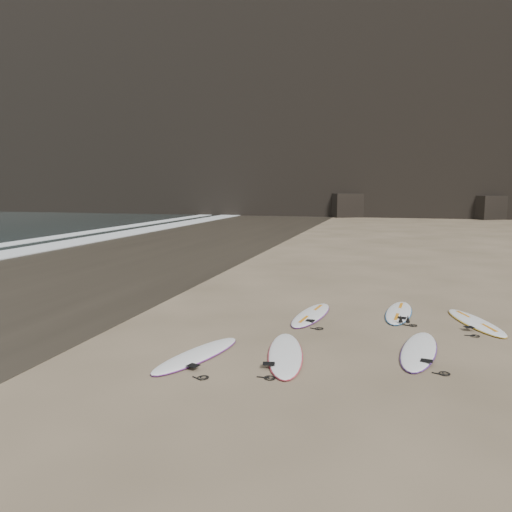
{
  "coord_description": "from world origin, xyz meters",
  "views": [
    {
      "loc": [
        -0.94,
        -9.4,
        3.17
      ],
      "look_at": [
        -4.13,
        2.24,
        1.5
      ],
      "focal_mm": 35.0,
      "sensor_mm": 36.0,
      "label": 1
    }
  ],
  "objects_px": {
    "surfboard_0": "(197,354)",
    "surfboard_7": "(475,322)",
    "surfboard_2": "(419,350)",
    "surfboard_6": "(399,312)",
    "surfboard_1": "(285,354)",
    "surfboard_5": "(311,314)"
  },
  "relations": [
    {
      "from": "surfboard_0",
      "to": "surfboard_1",
      "type": "distance_m",
      "value": 1.67
    },
    {
      "from": "surfboard_0",
      "to": "surfboard_7",
      "type": "distance_m",
      "value": 6.65
    },
    {
      "from": "surfboard_6",
      "to": "surfboard_5",
      "type": "bearing_deg",
      "value": -153.39
    },
    {
      "from": "surfboard_1",
      "to": "surfboard_0",
      "type": "bearing_deg",
      "value": -174.76
    },
    {
      "from": "surfboard_0",
      "to": "surfboard_7",
      "type": "height_order",
      "value": "same"
    },
    {
      "from": "surfboard_0",
      "to": "surfboard_6",
      "type": "height_order",
      "value": "same"
    },
    {
      "from": "surfboard_1",
      "to": "surfboard_5",
      "type": "distance_m",
      "value": 3.04
    },
    {
      "from": "surfboard_0",
      "to": "surfboard_5",
      "type": "bearing_deg",
      "value": 81.71
    },
    {
      "from": "surfboard_0",
      "to": "surfboard_2",
      "type": "distance_m",
      "value": 4.28
    },
    {
      "from": "surfboard_1",
      "to": "surfboard_7",
      "type": "relative_size",
      "value": 1.06
    },
    {
      "from": "surfboard_5",
      "to": "surfboard_6",
      "type": "bearing_deg",
      "value": 28.58
    },
    {
      "from": "surfboard_5",
      "to": "surfboard_1",
      "type": "bearing_deg",
      "value": -82.8
    },
    {
      "from": "surfboard_1",
      "to": "surfboard_7",
      "type": "xyz_separation_m",
      "value": [
        3.83,
        3.37,
        -0.0
      ]
    },
    {
      "from": "surfboard_1",
      "to": "surfboard_6",
      "type": "bearing_deg",
      "value": 49.74
    },
    {
      "from": "surfboard_6",
      "to": "surfboard_0",
      "type": "bearing_deg",
      "value": -125.05
    },
    {
      "from": "surfboard_6",
      "to": "surfboard_7",
      "type": "relative_size",
      "value": 1.0
    },
    {
      "from": "surfboard_1",
      "to": "surfboard_2",
      "type": "distance_m",
      "value": 2.61
    },
    {
      "from": "surfboard_0",
      "to": "surfboard_1",
      "type": "xyz_separation_m",
      "value": [
        1.59,
        0.48,
        0.0
      ]
    },
    {
      "from": "surfboard_0",
      "to": "surfboard_7",
      "type": "relative_size",
      "value": 1.0
    },
    {
      "from": "surfboard_0",
      "to": "surfboard_2",
      "type": "relative_size",
      "value": 0.96
    },
    {
      "from": "surfboard_2",
      "to": "surfboard_7",
      "type": "xyz_separation_m",
      "value": [
        1.37,
        2.48,
        -0.0
      ]
    },
    {
      "from": "surfboard_5",
      "to": "surfboard_7",
      "type": "distance_m",
      "value": 3.83
    }
  ]
}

